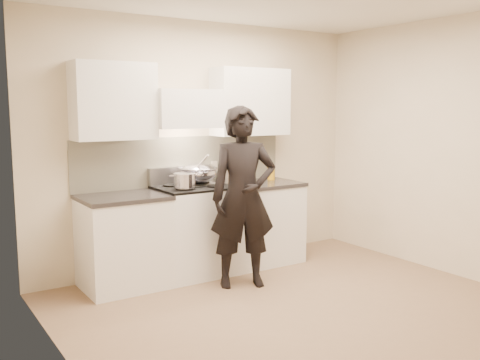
% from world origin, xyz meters
% --- Properties ---
extents(ground_plane, '(4.00, 4.00, 0.00)m').
position_xyz_m(ground_plane, '(0.00, 0.00, 0.00)').
color(ground_plane, '#81644B').
extents(room_shell, '(4.04, 3.54, 2.70)m').
position_xyz_m(room_shell, '(-0.06, 0.37, 1.60)').
color(room_shell, beige).
rests_on(room_shell, ground).
extents(stove, '(0.76, 0.65, 0.96)m').
position_xyz_m(stove, '(-0.30, 1.42, 0.47)').
color(stove, white).
rests_on(stove, ground).
extents(counter_right, '(0.92, 0.67, 0.92)m').
position_xyz_m(counter_right, '(0.53, 1.43, 0.46)').
color(counter_right, white).
rests_on(counter_right, ground).
extents(counter_left, '(0.82, 0.67, 0.92)m').
position_xyz_m(counter_left, '(-1.08, 1.43, 0.46)').
color(counter_left, white).
rests_on(counter_left, ground).
extents(wok, '(0.42, 0.51, 0.33)m').
position_xyz_m(wok, '(-0.19, 1.52, 1.07)').
color(wok, silver).
rests_on(wok, stove).
extents(stock_pot, '(0.30, 0.27, 0.15)m').
position_xyz_m(stock_pot, '(-0.46, 1.31, 1.03)').
color(stock_pot, silver).
rests_on(stock_pot, stove).
extents(utensil_crock, '(0.11, 0.11, 0.30)m').
position_xyz_m(utensil_crock, '(0.21, 1.64, 1.01)').
color(utensil_crock, '#A6A5A9').
rests_on(utensil_crock, counter_right).
extents(spice_jar, '(0.05, 0.05, 0.11)m').
position_xyz_m(spice_jar, '(0.34, 1.57, 0.98)').
color(spice_jar, orange).
rests_on(spice_jar, counter_right).
extents(oil_glass, '(0.09, 0.09, 0.15)m').
position_xyz_m(oil_glass, '(0.79, 1.53, 0.99)').
color(oil_glass, '#BA8511').
rests_on(oil_glass, counter_right).
extents(person, '(0.76, 0.63, 1.78)m').
position_xyz_m(person, '(-0.07, 0.83, 0.89)').
color(person, black).
rests_on(person, ground).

